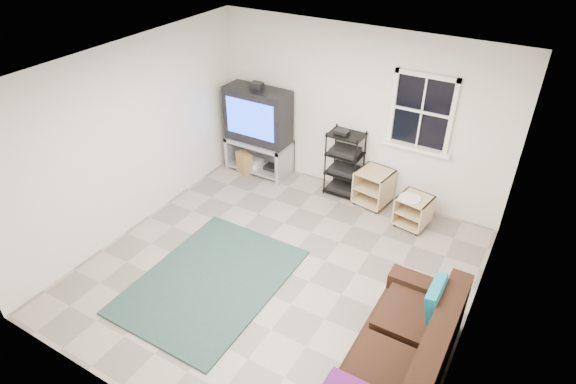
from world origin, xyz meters
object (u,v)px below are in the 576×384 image
Objects in this scene: av_rack at (344,167)px; sofa at (403,355)px; tv_unit at (259,124)px; side_table_right at (414,208)px; side_table_left at (375,185)px.

sofa is at bearing -55.30° from av_rack.
tv_unit is 2.84m from side_table_right.
side_table_left is (2.06, 0.07, -0.57)m from tv_unit.
av_rack is (1.53, 0.08, -0.40)m from tv_unit.
side_table_right is at bearing -3.89° from tv_unit.
av_rack is 0.56m from side_table_left.
tv_unit is 4.47m from sofa.
side_table_left is 0.30× the size of sofa.
side_table_right is at bearing -20.03° from side_table_left.
side_table_left is 3.15m from sofa.
tv_unit is 3.17× the size of side_table_right.
av_rack is at bearing 179.22° from side_table_left.
tv_unit is at bearing -178.11° from side_table_left.
av_rack is 3.43m from sofa.
tv_unit is 0.83× the size of sofa.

